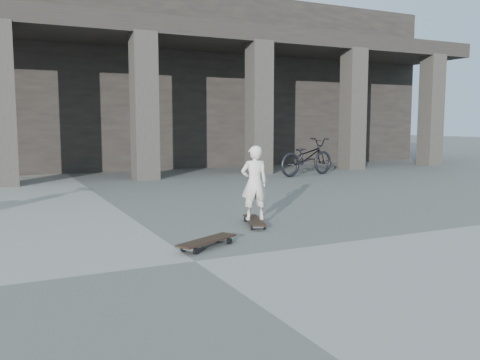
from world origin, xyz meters
name	(u,v)px	position (x,y,z in m)	size (l,w,h in m)	color
ground	(195,261)	(0.00, 0.00, 0.00)	(90.00, 90.00, 0.00)	#535350
colonnade	(53,80)	(0.00, 13.77, 3.03)	(28.00, 8.82, 6.00)	black
longboard	(254,221)	(1.54, 1.49, 0.07)	(0.48, 0.93, 0.09)	black
skateboard_spare	(207,241)	(0.36, 0.51, 0.08)	(0.92, 0.62, 0.11)	black
child	(254,183)	(1.54, 1.49, 0.66)	(0.41, 0.27, 1.13)	beige
bicycle	(307,157)	(6.32, 7.30, 0.55)	(0.73, 2.10, 1.10)	black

